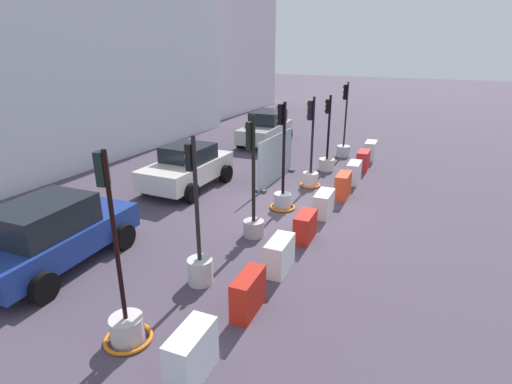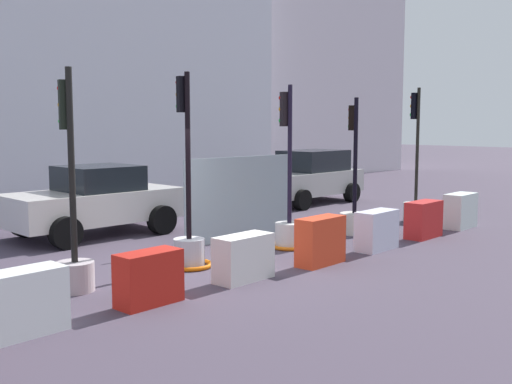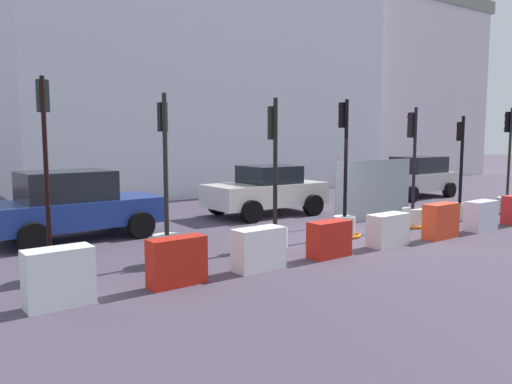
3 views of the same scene
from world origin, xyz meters
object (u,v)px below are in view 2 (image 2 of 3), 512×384
Objects in this scene: construction_barrier_6 at (377,230)px; traffic_light_4 at (289,221)px; construction_barrier_7 at (424,220)px; car_white_van at (95,201)px; traffic_light_3 at (189,235)px; construction_barrier_3 at (149,278)px; construction_barrier_4 at (244,258)px; construction_barrier_8 at (460,211)px; construction_barrier_5 at (321,241)px; construction_barrier_2 at (23,303)px; traffic_light_6 at (416,199)px; car_silver_hatchback at (308,177)px; traffic_light_2 at (74,247)px; traffic_light_5 at (354,211)px.

traffic_light_4 is at bearing 129.16° from construction_barrier_6.
construction_barrier_7 is at bearing -24.22° from traffic_light_4.
car_white_van reaches higher than construction_barrier_7.
traffic_light_3 is 3.54× the size of construction_barrier_3.
construction_barrier_8 is (7.37, -0.03, 0.05)m from construction_barrier_4.
construction_barrier_6 is (1.85, 0.04, -0.04)m from construction_barrier_5.
construction_barrier_5 is at bearing -39.64° from traffic_light_3.
traffic_light_6 is at bearing 6.71° from construction_barrier_2.
construction_barrier_3 is at bearing 179.75° from construction_barrier_7.
traffic_light_3 is 0.80× the size of car_silver_hatchback.
construction_barrier_8 is at bearing -37.70° from car_white_van.
construction_barrier_5 reaches higher than construction_barrier_6.
construction_barrier_5 is (5.54, -0.11, 0.03)m from construction_barrier_2.
construction_barrier_5 is 1.85m from construction_barrier_6.
car_white_van is at bearing 67.82° from construction_barrier_3.
construction_barrier_2 is 1.01× the size of construction_barrier_7.
traffic_light_3 is 4.04m from car_white_van.
construction_barrier_5 is 5.76m from car_white_van.
traffic_light_6 is 5.81m from construction_barrier_5.
traffic_light_2 is at bearing 106.97° from construction_barrier_3.
construction_barrier_2 is 0.26× the size of car_white_van.
traffic_light_3 is 5.81m from construction_barrier_7.
traffic_light_4 is at bearing -62.00° from car_white_van.
construction_barrier_8 reaches higher than construction_barrier_2.
construction_barrier_4 is (0.06, -1.39, -0.21)m from traffic_light_3.
construction_barrier_2 is 1.84m from construction_barrier_3.
construction_barrier_5 is at bearing -137.53° from car_silver_hatchback.
traffic_light_4 is 0.85× the size of car_white_van.
traffic_light_5 reaches higher than construction_barrier_5.
traffic_light_3 is at bearing 140.36° from construction_barrier_5.
construction_barrier_3 is 5.90m from car_white_van.
traffic_light_5 is at bearing 117.54° from construction_barrier_7.
construction_barrier_3 is at bearing 178.33° from construction_barrier_5.
traffic_light_3 is at bearing 177.82° from traffic_light_4.
traffic_light_4 is 4.66m from car_white_van.
traffic_light_4 is 2.83m from construction_barrier_4.
car_white_van reaches higher than construction_barrier_4.
traffic_light_2 is 3.25× the size of construction_barrier_5.
traffic_light_2 is 2.71m from construction_barrier_4.
traffic_light_6 is (4.92, -0.02, 0.04)m from traffic_light_4.
construction_barrier_5 is at bearing -165.79° from traffic_light_6.
construction_barrier_8 is at bearing -28.26° from traffic_light_5.
construction_barrier_3 is 5.55m from construction_barrier_6.
traffic_light_5 is 2.89m from construction_barrier_8.
construction_barrier_5 reaches higher than construction_barrier_8.
construction_barrier_5 is (-3.02, -1.48, -0.11)m from traffic_light_5.
construction_barrier_4 is at bearing 1.25° from construction_barrier_3.
traffic_light_6 reaches higher than car_white_van.
construction_barrier_3 is at bearing -73.03° from traffic_light_2.
construction_barrier_2 is at bearing -158.71° from traffic_light_3.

